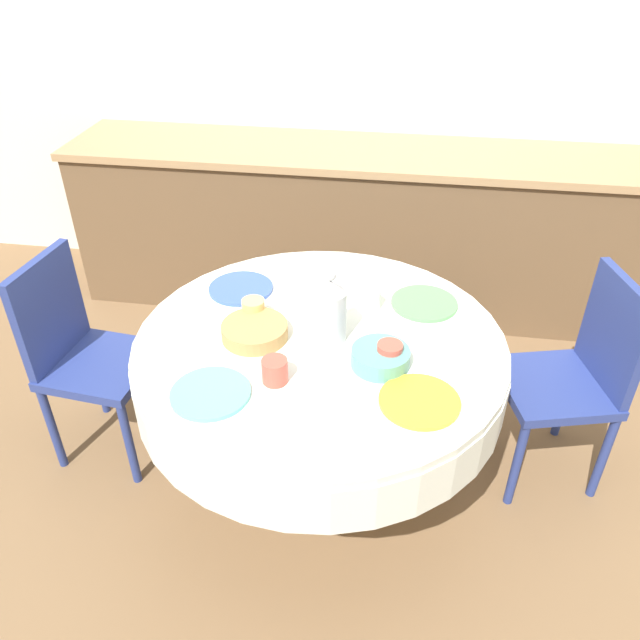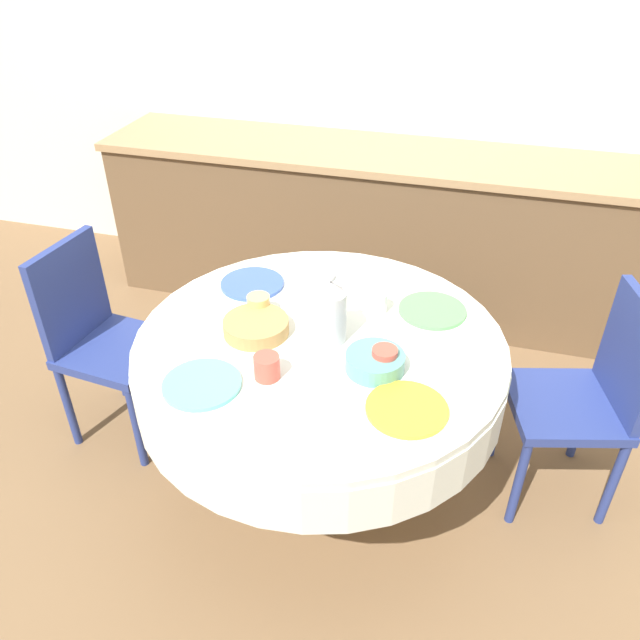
# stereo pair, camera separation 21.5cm
# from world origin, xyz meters

# --- Properties ---
(ground_plane) EXTENTS (12.00, 12.00, 0.00)m
(ground_plane) POSITION_xyz_m (0.00, 0.00, 0.00)
(ground_plane) COLOR brown
(wall_back) EXTENTS (7.00, 0.05, 2.60)m
(wall_back) POSITION_xyz_m (0.00, 1.84, 1.30)
(wall_back) COLOR silver
(wall_back) RESTS_ON ground_plane
(kitchen_counter) EXTENTS (3.24, 0.64, 0.92)m
(kitchen_counter) POSITION_xyz_m (0.00, 1.51, 0.46)
(kitchen_counter) COLOR brown
(kitchen_counter) RESTS_ON ground_plane
(dining_table) EXTENTS (1.32, 1.32, 0.75)m
(dining_table) POSITION_xyz_m (0.00, 0.00, 0.63)
(dining_table) COLOR tan
(dining_table) RESTS_ON ground_plane
(chair_left) EXTENTS (0.49, 0.49, 0.91)m
(chair_left) POSITION_xyz_m (0.97, 0.26, 0.51)
(chair_left) COLOR navy
(chair_left) RESTS_ON ground_plane
(chair_right) EXTENTS (0.44, 0.44, 0.91)m
(chair_right) POSITION_xyz_m (-1.00, 0.10, 0.51)
(chair_right) COLOR navy
(chair_right) RESTS_ON ground_plane
(plate_near_left) EXTENTS (0.25, 0.25, 0.01)m
(plate_near_left) POSITION_xyz_m (-0.29, -0.35, 0.76)
(plate_near_left) COLOR #60BCB7
(plate_near_left) RESTS_ON dining_table
(cup_near_left) EXTENTS (0.08, 0.08, 0.08)m
(cup_near_left) POSITION_xyz_m (-0.11, -0.25, 0.79)
(cup_near_left) COLOR #CC4C3D
(cup_near_left) RESTS_ON dining_table
(plate_near_right) EXTENTS (0.25, 0.25, 0.01)m
(plate_near_right) POSITION_xyz_m (0.35, -0.29, 0.76)
(plate_near_right) COLOR yellow
(plate_near_right) RESTS_ON dining_table
(cup_near_right) EXTENTS (0.08, 0.08, 0.08)m
(cup_near_right) POSITION_xyz_m (0.25, -0.11, 0.79)
(cup_near_right) COLOR #CC4C3D
(cup_near_right) RESTS_ON dining_table
(plate_far_left) EXTENTS (0.25, 0.25, 0.01)m
(plate_far_left) POSITION_xyz_m (-0.36, 0.28, 0.76)
(plate_far_left) COLOR #3856AD
(plate_far_left) RESTS_ON dining_table
(cup_far_left) EXTENTS (0.08, 0.08, 0.08)m
(cup_far_left) POSITION_xyz_m (-0.26, 0.08, 0.79)
(cup_far_left) COLOR #DBB766
(cup_far_left) RESTS_ON dining_table
(plate_far_right) EXTENTS (0.25, 0.25, 0.01)m
(plate_far_right) POSITION_xyz_m (0.36, 0.28, 0.76)
(plate_far_right) COLOR #5BA85B
(plate_far_right) RESTS_ON dining_table
(cup_far_right) EXTENTS (0.08, 0.08, 0.08)m
(cup_far_right) POSITION_xyz_m (0.15, 0.22, 0.79)
(cup_far_right) COLOR white
(cup_far_right) RESTS_ON dining_table
(coffee_carafe) EXTENTS (0.11, 0.11, 0.27)m
(coffee_carafe) POSITION_xyz_m (0.04, 0.01, 0.87)
(coffee_carafe) COLOR #B2B2B7
(coffee_carafe) RESTS_ON dining_table
(bread_basket) EXTENTS (0.23, 0.23, 0.05)m
(bread_basket) POSITION_xyz_m (-0.23, -0.03, 0.78)
(bread_basket) COLOR #AD844C
(bread_basket) RESTS_ON dining_table
(fruit_bowl) EXTENTS (0.20, 0.20, 0.06)m
(fruit_bowl) POSITION_xyz_m (0.22, -0.12, 0.78)
(fruit_bowl) COLOR #569993
(fruit_bowl) RESTS_ON dining_table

